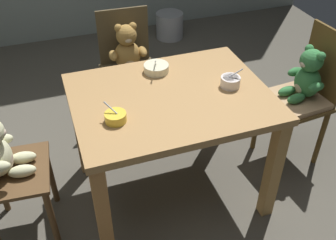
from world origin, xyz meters
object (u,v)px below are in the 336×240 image
at_px(metal_pail, 170,25).
at_px(teddy_chair_far_center, 128,58).
at_px(teddy_chair_near_right, 303,88).
at_px(porridge_bowl_yellow_near_left, 116,117).
at_px(porridge_bowl_white_near_right, 230,81).
at_px(porridge_bowl_cream_far_center, 156,68).
at_px(dining_table, 171,113).
at_px(teddy_chair_near_left, 0,160).

bearing_deg(metal_pail, teddy_chair_far_center, -120.62).
distance_m(teddy_chair_near_right, porridge_bowl_yellow_near_left, 1.30).
bearing_deg(porridge_bowl_white_near_right, metal_pail, 79.57).
bearing_deg(teddy_chair_far_center, porridge_bowl_cream_far_center, 6.26).
height_order(dining_table, porridge_bowl_cream_far_center, porridge_bowl_cream_far_center).
bearing_deg(teddy_chair_far_center, porridge_bowl_white_near_right, 26.93).
height_order(teddy_chair_near_left, porridge_bowl_cream_far_center, teddy_chair_near_left).
relative_size(dining_table, teddy_chair_near_left, 1.24).
bearing_deg(porridge_bowl_white_near_right, teddy_chair_near_left, 179.11).
bearing_deg(porridge_bowl_cream_far_center, dining_table, -89.09).
bearing_deg(porridge_bowl_white_near_right, porridge_bowl_cream_far_center, 140.41).
bearing_deg(porridge_bowl_cream_far_center, porridge_bowl_yellow_near_left, -130.45).
bearing_deg(porridge_bowl_yellow_near_left, porridge_bowl_white_near_right, 8.61).
bearing_deg(dining_table, teddy_chair_far_center, 93.05).
bearing_deg(teddy_chair_far_center, teddy_chair_near_right, 54.15).
height_order(dining_table, porridge_bowl_yellow_near_left, porridge_bowl_yellow_near_left).
distance_m(teddy_chair_far_center, porridge_bowl_white_near_right, 0.95).
bearing_deg(teddy_chair_near_left, metal_pail, 56.54).
distance_m(teddy_chair_far_center, teddy_chair_near_right, 1.24).
distance_m(dining_table, metal_pail, 2.33).
distance_m(teddy_chair_near_right, porridge_bowl_cream_far_center, 0.98).
bearing_deg(teddy_chair_far_center, dining_table, 5.24).
bearing_deg(metal_pail, porridge_bowl_white_near_right, -100.43).
height_order(teddy_chair_near_right, porridge_bowl_cream_far_center, teddy_chair_near_right).
bearing_deg(teddy_chair_near_right, teddy_chair_far_center, -42.94).
bearing_deg(metal_pail, porridge_bowl_cream_far_center, -111.66).
xyz_separation_m(dining_table, porridge_bowl_white_near_right, (0.34, -0.03, 0.16)).
height_order(porridge_bowl_cream_far_center, porridge_bowl_white_near_right, porridge_bowl_cream_far_center).
distance_m(teddy_chair_far_center, teddy_chair_near_left, 1.21).
bearing_deg(teddy_chair_near_right, porridge_bowl_cream_far_center, -17.51).
relative_size(porridge_bowl_cream_far_center, porridge_bowl_yellow_near_left, 1.42).
height_order(teddy_chair_near_left, porridge_bowl_yellow_near_left, teddy_chair_near_left).
height_order(dining_table, metal_pail, dining_table).
bearing_deg(dining_table, teddy_chair_near_left, -179.66).
height_order(porridge_bowl_cream_far_center, metal_pail, porridge_bowl_cream_far_center).
height_order(porridge_bowl_yellow_near_left, metal_pail, porridge_bowl_yellow_near_left).
relative_size(teddy_chair_near_right, porridge_bowl_cream_far_center, 6.05).
bearing_deg(porridge_bowl_cream_far_center, teddy_chair_near_left, -163.93).
xyz_separation_m(teddy_chair_near_right, metal_pail, (-0.19, 2.10, -0.42)).
xyz_separation_m(teddy_chair_near_right, porridge_bowl_yellow_near_left, (-1.27, -0.18, 0.21)).
distance_m(porridge_bowl_yellow_near_left, metal_pail, 2.60).
distance_m(teddy_chair_near_left, porridge_bowl_yellow_near_left, 0.65).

